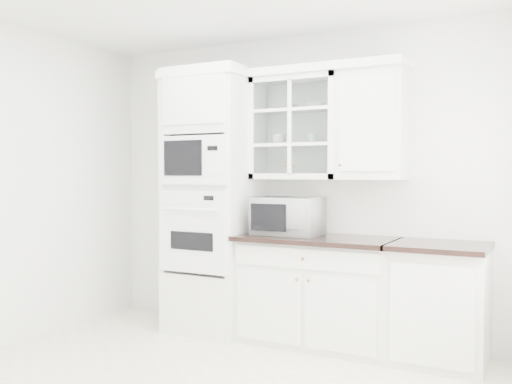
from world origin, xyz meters
The scene contains 12 objects.
room_shell centered at (0.00, 0.43, 1.78)m, with size 4.00×3.50×2.70m.
oven_column centered at (-0.75, 1.42, 1.20)m, with size 0.76×0.68×2.40m.
base_cabinet_run centered at (0.28, 1.45, 0.46)m, with size 1.32×0.67×0.92m.
extra_base_cabinet centered at (1.28, 1.45, 0.46)m, with size 0.72×0.67×0.92m.
upper_cabinet_glass centered at (0.03, 1.58, 1.85)m, with size 0.80×0.33×0.90m.
upper_cabinet_solid centered at (0.71, 1.58, 1.85)m, with size 0.55×0.33×0.90m, color white.
crown_molding centered at (-0.07, 1.56, 2.33)m, with size 2.14×0.38×0.07m, color white.
countertop_microwave centered at (0.01, 1.45, 1.08)m, with size 0.56×0.47×0.33m, color white.
bowl_a centered at (-0.10, 1.60, 2.04)m, with size 0.22×0.22×0.05m, color white.
bowl_b centered at (0.19, 1.58, 2.04)m, with size 0.17×0.17×0.05m, color white.
cup_a centered at (-0.15, 1.58, 1.76)m, with size 0.11×0.11×0.09m, color white.
cup_b centered at (0.16, 1.60, 1.76)m, with size 0.10×0.10×0.09m, color white.
Camera 1 is at (2.07, -3.03, 1.46)m, focal length 40.00 mm.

